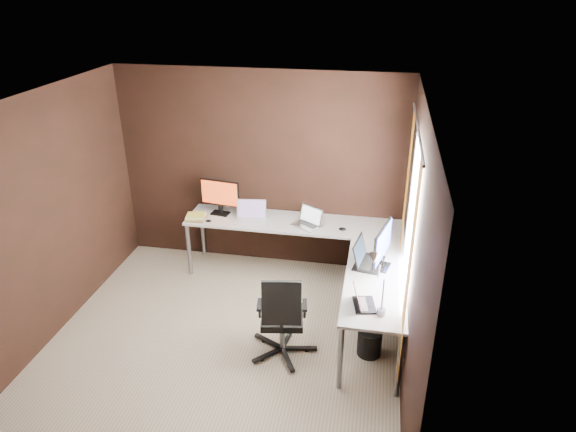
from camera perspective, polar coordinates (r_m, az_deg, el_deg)
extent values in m
cube|color=beige|center=(5.54, -7.18, -13.84)|extent=(3.60, 3.60, 0.00)
cube|color=white|center=(4.41, -8.97, 12.18)|extent=(3.60, 3.60, 0.00)
cube|color=black|center=(6.43, -3.07, 5.04)|extent=(3.60, 0.00, 2.50)
cube|color=black|center=(3.49, -17.38, -15.97)|extent=(3.60, 0.00, 2.50)
cube|color=black|center=(5.65, -25.60, -0.56)|extent=(0.00, 3.60, 2.50)
cube|color=black|center=(4.64, 13.70, -4.19)|extent=(0.00, 3.60, 2.50)
cube|color=white|center=(4.86, 13.67, -0.11)|extent=(0.00, 1.00, 1.30)
cube|color=orange|center=(4.32, 13.20, -6.57)|extent=(0.01, 0.35, 2.00)
cube|color=orange|center=(5.60, 12.84, 1.23)|extent=(0.01, 0.35, 2.00)
cylinder|color=slate|center=(4.58, 14.26, 9.34)|extent=(0.02, 1.90, 0.02)
cube|color=silver|center=(6.28, 0.63, -0.75)|extent=(2.65, 0.60, 0.03)
cube|color=silver|center=(5.23, 9.67, -7.03)|extent=(0.60, 1.65, 0.03)
cylinder|color=slate|center=(6.55, -10.94, -3.68)|extent=(0.05, 0.05, 0.70)
cylinder|color=slate|center=(6.98, -9.46, -1.64)|extent=(0.05, 0.05, 0.70)
cylinder|color=slate|center=(4.81, 5.83, -15.43)|extent=(0.05, 0.05, 0.70)
cylinder|color=slate|center=(4.82, 12.24, -15.92)|extent=(0.05, 0.05, 0.70)
cylinder|color=slate|center=(6.61, 12.07, -3.49)|extent=(0.05, 0.05, 0.70)
cube|color=silver|center=(6.10, 8.96, -6.40)|extent=(0.42, 0.50, 0.60)
cube|color=black|center=(6.53, -7.52, 0.30)|extent=(0.24, 0.17, 0.01)
cube|color=black|center=(6.52, -7.48, 0.84)|extent=(0.05, 0.04, 0.10)
cube|color=black|center=(6.44, -7.58, 2.58)|extent=(0.51, 0.10, 0.33)
cube|color=#DF4314|center=(6.42, -7.64, 2.53)|extent=(0.48, 0.07, 0.30)
cube|color=black|center=(5.41, 10.42, -5.57)|extent=(0.19, 0.24, 0.01)
cube|color=black|center=(5.39, 10.26, -5.01)|extent=(0.04, 0.05, 0.10)
cube|color=black|center=(5.28, 10.45, -2.92)|extent=(0.17, 0.55, 0.35)
cube|color=#1722AA|center=(5.28, 10.60, -2.95)|extent=(0.14, 0.52, 0.32)
cube|color=silver|center=(6.30, -4.15, -0.51)|extent=(0.39, 0.29, 0.02)
cube|color=silver|center=(6.33, -4.07, 0.84)|extent=(0.37, 0.11, 0.22)
cube|color=slate|center=(6.33, -4.08, 0.81)|extent=(0.32, 0.09, 0.19)
cube|color=silver|center=(6.17, 2.03, -1.04)|extent=(0.40, 0.37, 0.02)
cube|color=silver|center=(6.18, 2.58, 0.14)|extent=(0.31, 0.23, 0.21)
cube|color=white|center=(6.18, 2.54, 0.12)|extent=(0.27, 0.20, 0.18)
cube|color=black|center=(5.45, 8.97, -5.21)|extent=(0.34, 0.44, 0.02)
cube|color=black|center=(5.40, 7.96, -3.83)|extent=(0.14, 0.40, 0.25)
cube|color=#162331|center=(5.40, 8.02, -3.84)|extent=(0.12, 0.35, 0.21)
cube|color=black|center=(4.81, 8.46, -9.74)|extent=(0.24, 0.31, 0.02)
cube|color=black|center=(4.75, 7.66, -8.86)|extent=(0.11, 0.28, 0.17)
cube|color=#BC507A|center=(4.75, 7.73, -8.86)|extent=(0.09, 0.24, 0.15)
cube|color=#9A7453|center=(6.42, -10.19, -0.31)|extent=(0.24, 0.20, 0.02)
cube|color=#C4CB3E|center=(6.41, -10.20, -0.13)|extent=(0.23, 0.19, 0.02)
cube|color=white|center=(6.40, -10.21, 0.02)|extent=(0.26, 0.22, 0.02)
cube|color=#C4CB3E|center=(6.39, -10.23, 0.15)|extent=(0.24, 0.21, 0.01)
ellipsoid|color=black|center=(6.33, -8.83, -0.54)|extent=(0.08, 0.06, 0.03)
ellipsoid|color=black|center=(6.09, 6.06, -1.45)|extent=(0.09, 0.06, 0.04)
cylinder|color=slate|center=(4.71, 10.31, -10.45)|extent=(0.08, 0.08, 0.06)
cylinder|color=slate|center=(4.61, 10.49, -8.58)|extent=(0.02, 0.02, 0.31)
cylinder|color=slate|center=(4.52, 10.08, -6.06)|extent=(0.02, 0.17, 0.23)
cone|color=slate|center=(4.54, 9.54, -4.71)|extent=(0.10, 0.13, 0.13)
cylinder|color=slate|center=(5.27, -0.64, -12.91)|extent=(0.05, 0.05, 0.34)
cube|color=black|center=(5.15, -0.65, -11.22)|extent=(0.47, 0.47, 0.07)
cube|color=black|center=(4.81, -0.73, -9.65)|extent=(0.38, 0.17, 0.44)
cylinder|color=black|center=(5.35, 9.04, -13.68)|extent=(0.30, 0.30, 0.28)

